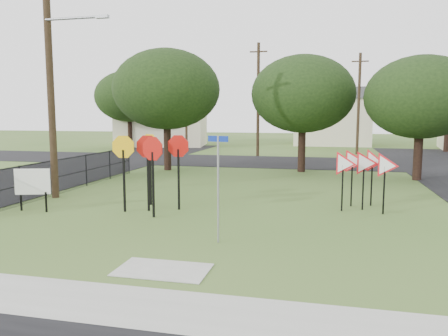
# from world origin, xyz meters

# --- Properties ---
(ground) EXTENTS (140.00, 140.00, 0.00)m
(ground) POSITION_xyz_m (0.00, 0.00, 0.00)
(ground) COLOR #3B5B22
(sidewalk) EXTENTS (30.00, 1.60, 0.02)m
(sidewalk) POSITION_xyz_m (0.00, -4.20, 0.01)
(sidewalk) COLOR #9E9F97
(sidewalk) RESTS_ON ground
(street_left) EXTENTS (8.00, 50.00, 0.02)m
(street_left) POSITION_xyz_m (-12.00, 10.00, 0.01)
(street_left) COLOR black
(street_left) RESTS_ON ground
(street_far) EXTENTS (60.00, 8.00, 0.02)m
(street_far) POSITION_xyz_m (0.00, 20.00, 0.01)
(street_far) COLOR black
(street_far) RESTS_ON ground
(curb_pad) EXTENTS (2.00, 1.20, 0.02)m
(curb_pad) POSITION_xyz_m (0.00, -2.40, 0.01)
(curb_pad) COLOR #9E9F97
(curb_pad) RESTS_ON ground
(street_name_sign) EXTENTS (0.57, 0.16, 2.82)m
(street_name_sign) POSITION_xyz_m (0.67, -0.10, 1.63)
(street_name_sign) COLOR #94969C
(street_name_sign) RESTS_ON ground
(stop_sign_cluster) EXTENTS (2.55, 2.12, 2.68)m
(stop_sign_cluster) POSITION_xyz_m (-2.54, 3.11, 1.97)
(stop_sign_cluster) COLOR black
(stop_sign_cluster) RESTS_ON ground
(yield_sign_cluster) EXTENTS (2.20, 1.95, 2.14)m
(yield_sign_cluster) POSITION_xyz_m (4.68, 5.03, 1.58)
(yield_sign_cluster) COLOR black
(yield_sign_cluster) RESTS_ON ground
(info_board) EXTENTS (1.16, 0.40, 1.50)m
(info_board) POSITION_xyz_m (-6.51, 2.07, 1.00)
(info_board) COLOR black
(info_board) RESTS_ON ground
(utility_pole_main) EXTENTS (3.55, 0.33, 10.00)m
(utility_pole_main) POSITION_xyz_m (-7.24, 4.50, 5.21)
(utility_pole_main) COLOR #38291A
(utility_pole_main) RESTS_ON ground
(far_pole_a) EXTENTS (1.40, 0.24, 9.00)m
(far_pole_a) POSITION_xyz_m (-2.00, 24.00, 4.60)
(far_pole_a) COLOR #38291A
(far_pole_a) RESTS_ON ground
(far_pole_b) EXTENTS (1.40, 0.24, 8.50)m
(far_pole_b) POSITION_xyz_m (6.00, 28.00, 4.35)
(far_pole_b) COLOR #38291A
(far_pole_b) RESTS_ON ground
(far_pole_c) EXTENTS (1.40, 0.24, 9.00)m
(far_pole_c) POSITION_xyz_m (-10.00, 30.00, 4.60)
(far_pole_c) COLOR #38291A
(far_pole_c) RESTS_ON ground
(fence_run) EXTENTS (0.05, 11.55, 1.50)m
(fence_run) POSITION_xyz_m (-7.60, 6.25, 0.78)
(fence_run) COLOR black
(fence_run) RESTS_ON ground
(house_left) EXTENTS (10.58, 8.88, 7.20)m
(house_left) POSITION_xyz_m (-14.00, 34.00, 3.65)
(house_left) COLOR beige
(house_left) RESTS_ON ground
(house_mid) EXTENTS (8.40, 8.40, 6.20)m
(house_mid) POSITION_xyz_m (4.00, 40.00, 3.15)
(house_mid) COLOR beige
(house_mid) RESTS_ON ground
(tree_near_left) EXTENTS (6.40, 6.40, 7.27)m
(tree_near_left) POSITION_xyz_m (-6.00, 14.00, 4.86)
(tree_near_left) COLOR black
(tree_near_left) RESTS_ON ground
(tree_near_mid) EXTENTS (6.00, 6.00, 6.80)m
(tree_near_mid) POSITION_xyz_m (2.00, 15.00, 4.54)
(tree_near_mid) COLOR black
(tree_near_mid) RESTS_ON ground
(tree_near_right) EXTENTS (5.60, 5.60, 6.33)m
(tree_near_right) POSITION_xyz_m (8.00, 13.00, 4.22)
(tree_near_right) COLOR black
(tree_near_right) RESTS_ON ground
(tree_far_left) EXTENTS (6.80, 6.80, 7.73)m
(tree_far_left) POSITION_xyz_m (-16.00, 30.00, 5.17)
(tree_far_left) COLOR black
(tree_far_left) RESTS_ON ground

